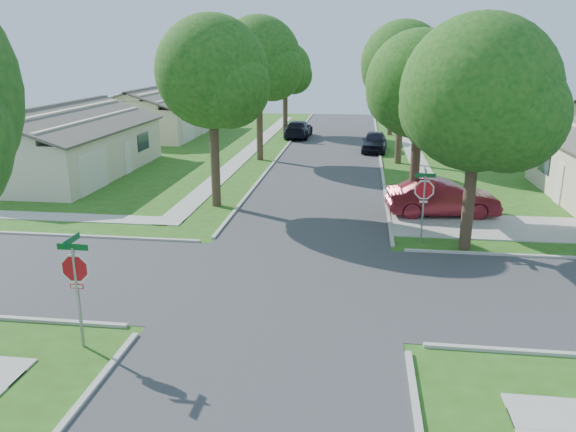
{
  "coord_description": "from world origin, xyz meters",
  "views": [
    {
      "loc": [
        2.21,
        -16.82,
        7.36
      ],
      "look_at": [
        -0.3,
        2.34,
        1.6
      ],
      "focal_mm": 35.0,
      "sensor_mm": 36.0,
      "label": 1
    }
  ],
  "objects_px": {
    "house_nw_far": "(158,117)",
    "car_driveway": "(442,198)",
    "tree_e_far": "(394,66)",
    "house_nw_near": "(60,149)",
    "stop_sign_ne": "(424,193)",
    "tree_w_mid": "(260,63)",
    "stop_sign_sw": "(75,273)",
    "tree_e_near": "(421,90)",
    "house_ne_far": "(541,128)",
    "car_curb_east": "(374,141)",
    "tree_w_far": "(286,71)",
    "tree_e_mid": "(404,67)",
    "tree_ne_corner": "(480,101)",
    "tree_w_near": "(213,77)",
    "car_curb_west": "(298,129)"
  },
  "relations": [
    {
      "from": "tree_w_near",
      "to": "tree_w_mid",
      "type": "xyz_separation_m",
      "value": [
        0.0,
        12.0,
        0.37
      ]
    },
    {
      "from": "tree_w_mid",
      "to": "tree_ne_corner",
      "type": "bearing_deg",
      "value": -56.78
    },
    {
      "from": "tree_w_near",
      "to": "tree_w_mid",
      "type": "height_order",
      "value": "tree_w_mid"
    },
    {
      "from": "tree_e_near",
      "to": "car_curb_west",
      "type": "relative_size",
      "value": 1.64
    },
    {
      "from": "stop_sign_sw",
      "to": "stop_sign_ne",
      "type": "distance_m",
      "value": 13.29
    },
    {
      "from": "stop_sign_sw",
      "to": "car_driveway",
      "type": "distance_m",
      "value": 17.19
    },
    {
      "from": "tree_e_far",
      "to": "house_nw_near",
      "type": "bearing_deg",
      "value": -137.5
    },
    {
      "from": "car_driveway",
      "to": "car_curb_west",
      "type": "height_order",
      "value": "car_driveway"
    },
    {
      "from": "stop_sign_ne",
      "to": "house_nw_far",
      "type": "xyz_separation_m",
      "value": [
        -20.69,
        27.3,
        -0.51
      ]
    },
    {
      "from": "tree_w_mid",
      "to": "house_nw_near",
      "type": "distance_m",
      "value": 13.77
    },
    {
      "from": "tree_e_mid",
      "to": "house_nw_far",
      "type": "relative_size",
      "value": 0.68
    },
    {
      "from": "car_driveway",
      "to": "car_curb_west",
      "type": "relative_size",
      "value": 0.99
    },
    {
      "from": "tree_w_mid",
      "to": "car_driveway",
      "type": "distance_m",
      "value": 17.23
    },
    {
      "from": "tree_e_mid",
      "to": "tree_w_mid",
      "type": "distance_m",
      "value": 9.4
    },
    {
      "from": "house_nw_far",
      "to": "car_driveway",
      "type": "relative_size",
      "value": 2.71
    },
    {
      "from": "tree_e_mid",
      "to": "tree_w_far",
      "type": "distance_m",
      "value": 16.06
    },
    {
      "from": "house_ne_far",
      "to": "car_driveway",
      "type": "distance_m",
      "value": 22.63
    },
    {
      "from": "tree_e_far",
      "to": "tree_w_near",
      "type": "distance_m",
      "value": 26.71
    },
    {
      "from": "tree_e_near",
      "to": "car_driveway",
      "type": "xyz_separation_m",
      "value": [
        1.25,
        -0.31,
        -4.82
      ]
    },
    {
      "from": "tree_w_mid",
      "to": "house_nw_near",
      "type": "xyz_separation_m",
      "value": [
        -11.35,
        -6.01,
        -4.97
      ]
    },
    {
      "from": "car_driveway",
      "to": "tree_w_far",
      "type": "bearing_deg",
      "value": 16.68
    },
    {
      "from": "stop_sign_ne",
      "to": "tree_w_far",
      "type": "relative_size",
      "value": 0.37
    },
    {
      "from": "car_curb_west",
      "to": "tree_w_near",
      "type": "bearing_deg",
      "value": 87.94
    },
    {
      "from": "car_curb_west",
      "to": "tree_e_near",
      "type": "bearing_deg",
      "value": 111.21
    },
    {
      "from": "stop_sign_sw",
      "to": "tree_w_mid",
      "type": "relative_size",
      "value": 0.31
    },
    {
      "from": "tree_e_far",
      "to": "car_curb_west",
      "type": "height_order",
      "value": "tree_e_far"
    },
    {
      "from": "stop_sign_ne",
      "to": "tree_w_mid",
      "type": "bearing_deg",
      "value": 119.8
    },
    {
      "from": "stop_sign_sw",
      "to": "car_driveway",
      "type": "height_order",
      "value": "stop_sign_sw"
    },
    {
      "from": "tree_e_far",
      "to": "house_ne_far",
      "type": "relative_size",
      "value": 0.64
    },
    {
      "from": "tree_e_mid",
      "to": "tree_w_near",
      "type": "xyz_separation_m",
      "value": [
        -9.4,
        -12.0,
        -0.14
      ]
    },
    {
      "from": "house_nw_far",
      "to": "tree_w_near",
      "type": "bearing_deg",
      "value": -63.73
    },
    {
      "from": "tree_e_near",
      "to": "tree_e_far",
      "type": "relative_size",
      "value": 0.95
    },
    {
      "from": "house_ne_far",
      "to": "car_curb_east",
      "type": "relative_size",
      "value": 3.12
    },
    {
      "from": "house_nw_near",
      "to": "tree_w_mid",
      "type": "bearing_deg",
      "value": 27.9
    },
    {
      "from": "stop_sign_ne",
      "to": "house_ne_far",
      "type": "height_order",
      "value": "house_ne_far"
    },
    {
      "from": "house_nw_near",
      "to": "stop_sign_sw",
      "type": "bearing_deg",
      "value": -60.17
    },
    {
      "from": "stop_sign_ne",
      "to": "tree_e_far",
      "type": "distance_m",
      "value": 29.57
    },
    {
      "from": "house_nw_far",
      "to": "car_driveway",
      "type": "bearing_deg",
      "value": -46.65
    },
    {
      "from": "house_nw_near",
      "to": "house_nw_far",
      "type": "height_order",
      "value": "same"
    },
    {
      "from": "tree_e_near",
      "to": "house_nw_near",
      "type": "relative_size",
      "value": 0.61
    },
    {
      "from": "tree_e_near",
      "to": "car_curb_west",
      "type": "xyz_separation_m",
      "value": [
        -7.95,
        22.37,
        -4.91
      ]
    },
    {
      "from": "tree_w_mid",
      "to": "house_nw_far",
      "type": "xyz_separation_m",
      "value": [
        -11.35,
        10.99,
        -4.97
      ]
    },
    {
      "from": "tree_w_far",
      "to": "tree_e_mid",
      "type": "bearing_deg",
      "value": -54.1
    },
    {
      "from": "tree_e_far",
      "to": "house_nw_far",
      "type": "height_order",
      "value": "tree_e_far"
    },
    {
      "from": "house_nw_far",
      "to": "tree_w_mid",
      "type": "bearing_deg",
      "value": -44.07
    },
    {
      "from": "tree_w_near",
      "to": "stop_sign_ne",
      "type": "bearing_deg",
      "value": -24.74
    },
    {
      "from": "stop_sign_sw",
      "to": "car_driveway",
      "type": "bearing_deg",
      "value": 51.39
    },
    {
      "from": "stop_sign_sw",
      "to": "tree_e_near",
      "type": "height_order",
      "value": "tree_e_near"
    },
    {
      "from": "tree_e_near",
      "to": "house_ne_far",
      "type": "height_order",
      "value": "tree_e_near"
    },
    {
      "from": "tree_e_mid",
      "to": "car_curb_west",
      "type": "relative_size",
      "value": 1.82
    }
  ]
}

